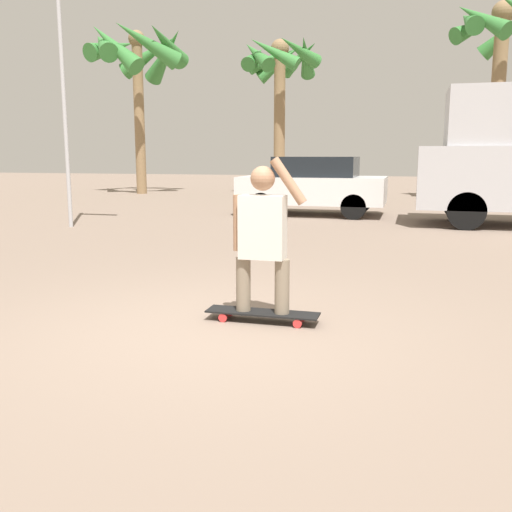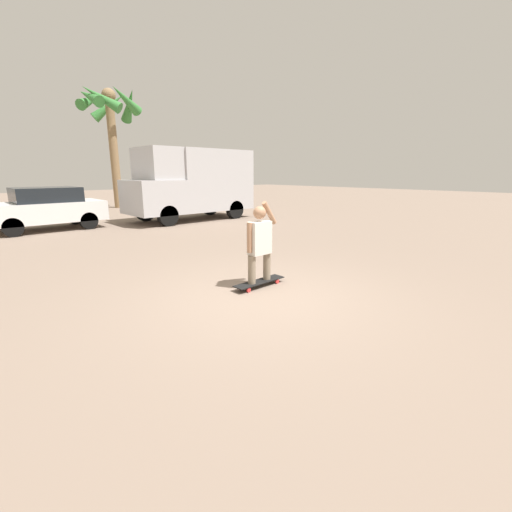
{
  "view_description": "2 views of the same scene",
  "coord_description": "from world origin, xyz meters",
  "px_view_note": "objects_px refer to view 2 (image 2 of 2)",
  "views": [
    {
      "loc": [
        1.73,
        -4.69,
        1.58
      ],
      "look_at": [
        0.06,
        1.32,
        0.47
      ],
      "focal_mm": 40.0,
      "sensor_mm": 36.0,
      "label": 1
    },
    {
      "loc": [
        -3.79,
        -3.96,
        2.06
      ],
      "look_at": [
        0.67,
        0.83,
        0.46
      ],
      "focal_mm": 24.0,
      "sensor_mm": 36.0,
      "label": 2
    }
  ],
  "objects_px": {
    "person_skateboarder": "(259,240)",
    "parked_car_white": "(46,208)",
    "palm_tree_near_van": "(109,112)",
    "skateboard": "(259,282)",
    "camper_van": "(193,182)"
  },
  "relations": [
    {
      "from": "skateboard",
      "to": "parked_car_white",
      "type": "relative_size",
      "value": 0.29
    },
    {
      "from": "person_skateboarder",
      "to": "parked_car_white",
      "type": "bearing_deg",
      "value": 97.07
    },
    {
      "from": "parked_car_white",
      "to": "skateboard",
      "type": "bearing_deg",
      "value": -82.92
    },
    {
      "from": "skateboard",
      "to": "palm_tree_near_van",
      "type": "relative_size",
      "value": 0.16
    },
    {
      "from": "camper_van",
      "to": "parked_car_white",
      "type": "bearing_deg",
      "value": 167.5
    },
    {
      "from": "skateboard",
      "to": "palm_tree_near_van",
      "type": "xyz_separation_m",
      "value": [
        3.88,
        16.48,
        5.32
      ]
    },
    {
      "from": "person_skateboarder",
      "to": "camper_van",
      "type": "xyz_separation_m",
      "value": [
        4.29,
        8.79,
        0.78
      ]
    },
    {
      "from": "person_skateboarder",
      "to": "parked_car_white",
      "type": "xyz_separation_m",
      "value": [
        -1.24,
        10.02,
        -0.07
      ]
    },
    {
      "from": "parked_car_white",
      "to": "camper_van",
      "type": "bearing_deg",
      "value": -12.5
    },
    {
      "from": "camper_van",
      "to": "skateboard",
      "type": "bearing_deg",
      "value": -115.99
    },
    {
      "from": "camper_van",
      "to": "parked_car_white",
      "type": "relative_size",
      "value": 1.44
    },
    {
      "from": "skateboard",
      "to": "parked_car_white",
      "type": "bearing_deg",
      "value": 97.08
    },
    {
      "from": "parked_car_white",
      "to": "palm_tree_near_van",
      "type": "relative_size",
      "value": 0.56
    },
    {
      "from": "camper_van",
      "to": "palm_tree_near_van",
      "type": "bearing_deg",
      "value": 93.06
    },
    {
      "from": "palm_tree_near_van",
      "to": "camper_van",
      "type": "bearing_deg",
      "value": -86.94
    }
  ]
}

